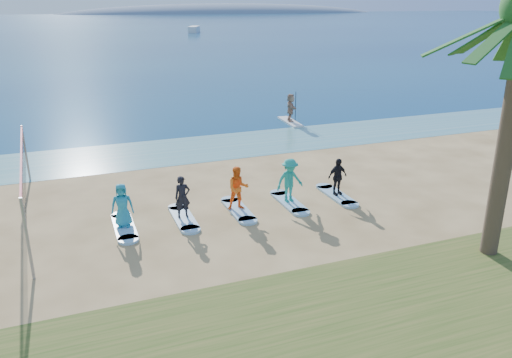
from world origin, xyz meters
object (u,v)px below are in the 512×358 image
object	(u,v)px
student_4	(337,177)
student_3	(290,180)
surfboard_0	(124,227)
surfboard_4	(336,195)
volleyball_net	(24,170)
surfboard_3	(289,202)
surfboard_1	(184,218)
paddleboarder	(291,107)
student_0	(122,205)
paddleboard	(290,122)
student_2	(238,188)
student_1	(182,197)
surfboard_2	(238,210)
boat_offshore_b	(194,32)

from	to	relation	value
student_4	student_3	bearing A→B (deg)	172.22
surfboard_0	student_4	distance (m)	8.48
surfboard_4	student_3	bearing A→B (deg)	-180.00
volleyball_net	surfboard_3	world-z (taller)	volleyball_net
surfboard_1	student_3	distance (m)	4.32
paddleboarder	surfboard_3	distance (m)	13.77
surfboard_0	paddleboarder	bearing A→B (deg)	45.85
surfboard_3	surfboard_4	world-z (taller)	same
paddleboarder	student_0	xyz separation A→B (m)	(-12.10, -12.47, -0.14)
paddleboard	student_4	size ratio (longest dim) A/B	1.98
student_4	student_0	bearing A→B (deg)	172.22
student_0	student_2	distance (m)	4.22
student_0	surfboard_4	size ratio (longest dim) A/B	0.71
paddleboarder	student_2	xyz separation A→B (m)	(-7.88, -12.47, -0.08)
student_0	surfboard_4	world-z (taller)	student_0
volleyball_net	paddleboarder	bearing A→B (deg)	34.64
volleyball_net	paddleboard	world-z (taller)	volleyball_net
paddleboarder	surfboard_3	world-z (taller)	paddleboarder
student_0	student_1	distance (m)	2.11
surfboard_3	paddleboard	bearing A→B (deg)	65.17
student_3	surfboard_2	bearing A→B (deg)	174.22
surfboard_1	surfboard_2	xyz separation A→B (m)	(2.11, 0.00, 0.00)
boat_offshore_b	student_3	world-z (taller)	student_3
surfboard_3	student_0	bearing A→B (deg)	-180.00
volleyball_net	student_4	size ratio (longest dim) A/B	6.00
surfboard_3	student_3	distance (m)	0.91
surfboard_1	surfboard_0	bearing A→B (deg)	180.00
surfboard_0	student_2	world-z (taller)	student_2
surfboard_4	surfboard_0	bearing A→B (deg)	180.00
student_2	surfboard_4	distance (m)	4.31
paddleboard	student_2	world-z (taller)	student_2
volleyball_net	student_3	xyz separation A→B (m)	(9.39, -1.99, -0.94)
paddleboard	student_1	xyz separation A→B (m)	(-9.99, -12.47, 0.81)
student_3	student_2	bearing A→B (deg)	174.22
student_0	student_3	distance (m)	6.33
paddleboarder	student_2	bearing A→B (deg)	163.82
boat_offshore_b	surfboard_2	distance (m)	113.21
boat_offshore_b	student_1	distance (m)	113.72
paddleboard	paddleboarder	bearing A→B (deg)	0.00
surfboard_1	boat_offshore_b	bearing A→B (deg)	75.53
boat_offshore_b	student_0	xyz separation A→B (m)	(-30.53, -110.11, 0.87)
volleyball_net	student_0	distance (m)	3.80
student_2	student_4	xyz separation A→B (m)	(4.22, -0.00, -0.08)
surfboard_1	student_3	xyz separation A→B (m)	(4.22, -0.00, 0.91)
paddleboard	student_4	distance (m)	13.01
surfboard_2	student_4	bearing A→B (deg)	-0.00
paddleboard	volleyball_net	bearing A→B (deg)	-141.89
student_2	student_4	bearing A→B (deg)	9.36
student_0	student_4	distance (m)	8.44
paddleboard	student_0	world-z (taller)	student_0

